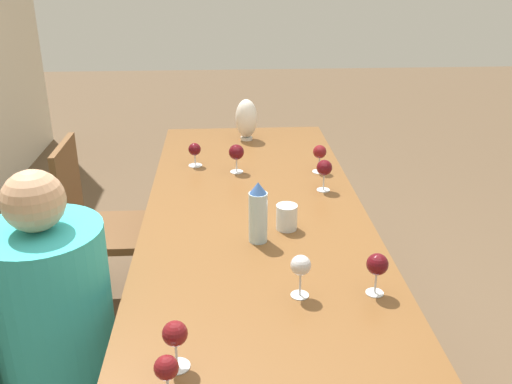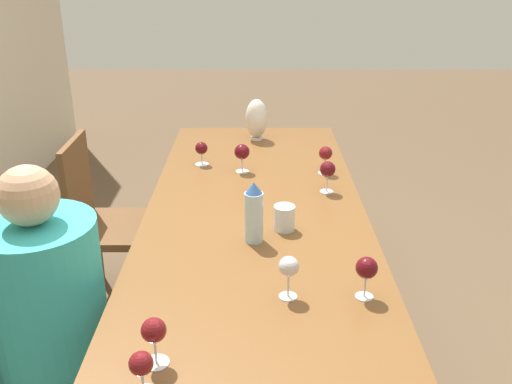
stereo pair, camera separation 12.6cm
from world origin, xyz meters
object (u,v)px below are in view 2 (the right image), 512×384
(wine_glass_6, at_px, (202,149))
(chair_near, at_px, (34,349))
(wine_glass_2, at_px, (367,269))
(wine_glass_3, at_px, (155,332))
(vase, at_px, (257,119))
(person_near, at_px, (54,318))
(wine_glass_1, at_px, (289,268))
(wine_glass_7, at_px, (242,152))
(water_bottle, at_px, (254,213))
(wine_glass_0, at_px, (328,170))
(wine_glass_4, at_px, (142,365))
(water_tumbler, at_px, (285,218))
(chair_far, at_px, (106,218))
(wine_glass_5, at_px, (326,154))

(wine_glass_6, distance_m, chair_near, 1.25)
(wine_glass_2, height_order, wine_glass_3, wine_glass_2)
(vase, distance_m, person_near, 1.67)
(wine_glass_1, distance_m, wine_glass_7, 1.11)
(water_bottle, bearing_deg, chair_near, 108.79)
(wine_glass_2, height_order, person_near, person_near)
(wine_glass_0, xyz_separation_m, wine_glass_2, (-0.84, -0.02, -0.00))
(wine_glass_3, bearing_deg, wine_glass_4, 172.85)
(wine_glass_0, relative_size, wine_glass_7, 1.03)
(vase, relative_size, person_near, 0.20)
(vase, bearing_deg, wine_glass_7, 172.07)
(wine_glass_4, bearing_deg, water_tumbler, -23.55)
(chair_near, height_order, chair_far, same)
(wine_glass_2, bearing_deg, water_bottle, 42.82)
(wine_glass_0, distance_m, chair_far, 1.22)
(wine_glass_0, relative_size, wine_glass_5, 1.05)
(wine_glass_2, bearing_deg, wine_glass_4, 124.17)
(vase, distance_m, wine_glass_0, 0.83)
(vase, relative_size, wine_glass_7, 1.67)
(wine_glass_1, height_order, wine_glass_2, wine_glass_1)
(water_bottle, xyz_separation_m, wine_glass_3, (-0.69, 0.26, -0.01))
(wine_glass_3, relative_size, person_near, 0.12)
(vase, height_order, wine_glass_7, vase)
(water_bottle, distance_m, vase, 1.23)
(wine_glass_7, bearing_deg, water_bottle, -175.26)
(wine_glass_1, distance_m, wine_glass_6, 1.25)
(wine_glass_4, distance_m, person_near, 0.72)
(wine_glass_1, height_order, wine_glass_6, wine_glass_1)
(wine_glass_3, bearing_deg, wine_glass_2, -62.80)
(wine_glass_3, height_order, person_near, person_near)
(wine_glass_4, height_order, person_near, person_near)
(wine_glass_4, bearing_deg, wine_glass_2, -55.83)
(wine_glass_5, relative_size, chair_far, 0.15)
(water_bottle, bearing_deg, chair_far, 44.46)
(person_near, bearing_deg, wine_glass_4, -141.77)
(wine_glass_2, distance_m, person_near, 1.08)
(wine_glass_3, relative_size, wine_glass_4, 1.16)
(water_bottle, distance_m, chair_near, 0.92)
(wine_glass_1, height_order, wine_glass_4, wine_glass_1)
(wine_glass_6, bearing_deg, wine_glass_7, -116.12)
(wine_glass_2, bearing_deg, water_tumbler, 26.17)
(wine_glass_3, height_order, chair_near, wine_glass_3)
(water_bottle, bearing_deg, wine_glass_1, -163.88)
(wine_glass_4, distance_m, wine_glass_5, 1.61)
(person_near, bearing_deg, water_bottle, -68.99)
(wine_glass_0, height_order, person_near, person_near)
(water_tumbler, relative_size, person_near, 0.08)
(wine_glass_1, bearing_deg, wine_glass_3, 130.53)
(vase, height_order, wine_glass_2, vase)
(water_bottle, bearing_deg, person_near, 111.01)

